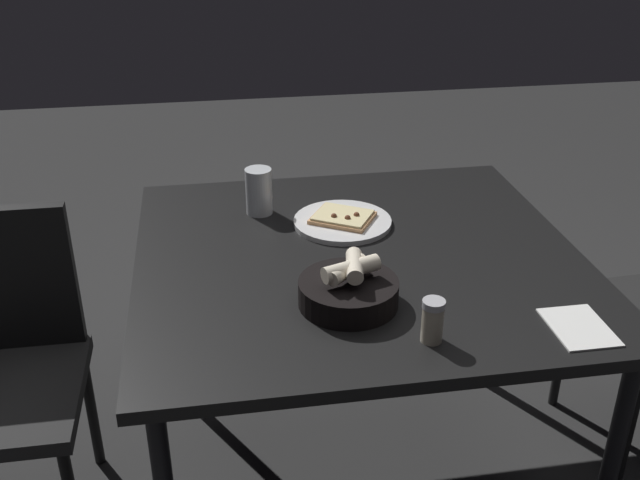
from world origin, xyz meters
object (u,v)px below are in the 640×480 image
(beer_glass, at_px, (259,194))
(pepper_shaker, at_px, (432,323))
(pizza_plate, at_px, (343,221))
(dining_table, at_px, (358,274))
(bread_basket, at_px, (349,290))

(beer_glass, distance_m, pepper_shaker, 0.74)
(pizza_plate, bearing_deg, pepper_shaker, 7.58)
(dining_table, relative_size, bread_basket, 4.98)
(dining_table, height_order, pepper_shaker, pepper_shaker)
(beer_glass, bearing_deg, dining_table, 38.08)
(pizza_plate, bearing_deg, beer_glass, -117.38)
(pizza_plate, height_order, beer_glass, beer_glass)
(bread_basket, bearing_deg, pepper_shaker, 40.47)
(beer_glass, bearing_deg, bread_basket, 16.26)
(dining_table, distance_m, bread_basket, 0.26)
(dining_table, height_order, bread_basket, bread_basket)
(pizza_plate, distance_m, beer_glass, 0.25)
(bread_basket, distance_m, pepper_shaker, 0.21)
(pizza_plate, distance_m, bread_basket, 0.41)
(pepper_shaker, bearing_deg, pizza_plate, -172.42)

